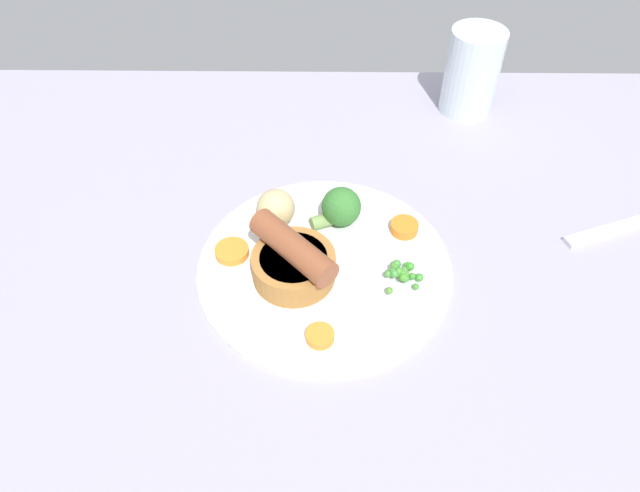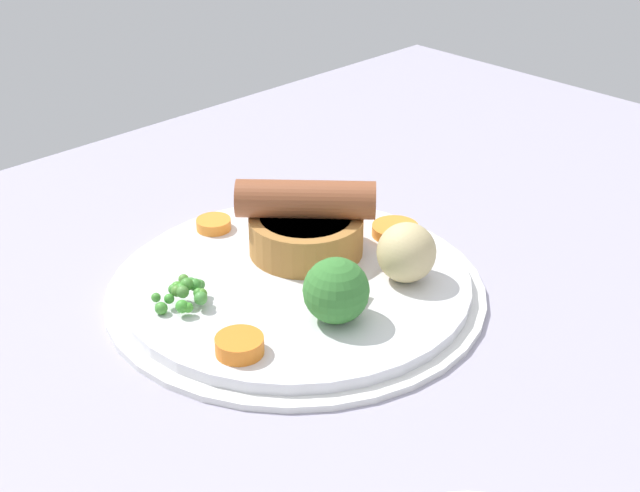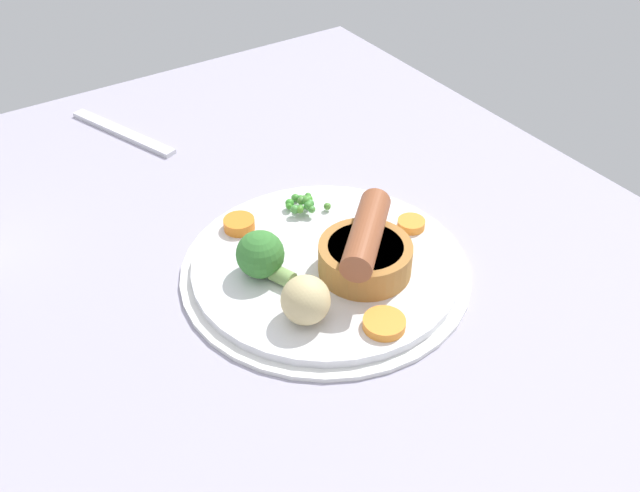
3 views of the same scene
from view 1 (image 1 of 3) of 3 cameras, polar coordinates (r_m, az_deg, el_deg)
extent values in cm
cube|color=#9E99AD|center=(68.31, -2.34, -1.34)|extent=(110.00, 80.00, 3.00)
cylinder|color=silver|center=(65.25, 0.45, -2.03)|extent=(28.99, 28.99, 0.50)
cylinder|color=silver|center=(64.91, 0.45, -1.77)|extent=(26.67, 26.67, 1.40)
cylinder|color=#AD7538|center=(61.72, -2.27, -2.04)|extent=(9.10, 9.10, 3.12)
cylinder|color=#33190C|center=(60.66, -2.31, -1.17)|extent=(7.28, 7.28, 0.30)
cylinder|color=brown|center=(59.43, -2.36, -0.12)|extent=(9.67, 9.92, 3.01)
sphere|color=#429032|center=(62.83, 7.51, -2.12)|extent=(0.78, 0.78, 0.78)
sphere|color=#4B8838|center=(62.37, 8.39, -2.48)|extent=(0.93, 0.93, 0.93)
sphere|color=#3A8D2D|center=(62.52, 9.20, -3.01)|extent=(0.75, 0.75, 0.75)
sphere|color=green|center=(63.44, 9.00, -2.04)|extent=(0.96, 0.96, 0.96)
sphere|color=#3E872F|center=(62.04, 9.58, -4.03)|extent=(0.70, 0.70, 0.70)
sphere|color=green|center=(63.64, 8.69, -1.91)|extent=(0.75, 0.75, 0.75)
sphere|color=#42922B|center=(61.84, 8.32, -3.11)|extent=(0.88, 0.88, 0.88)
sphere|color=#3C8A32|center=(62.12, 7.29, -2.53)|extent=(0.96, 0.96, 0.96)
sphere|color=#44943D|center=(61.91, 7.47, -2.73)|extent=(0.93, 0.93, 0.93)
sphere|color=#3D8C2E|center=(62.10, 8.27, -2.69)|extent=(0.86, 0.86, 0.86)
sphere|color=#498D2D|center=(62.96, 7.36, -2.03)|extent=(0.82, 0.82, 0.82)
sphere|color=#4E8A34|center=(61.22, 6.94, -4.46)|extent=(0.80, 0.80, 0.80)
sphere|color=#45882B|center=(61.94, 7.79, -2.69)|extent=(0.78, 0.78, 0.78)
sphere|color=#49832F|center=(62.14, 8.56, -2.85)|extent=(0.87, 0.87, 0.87)
sphere|color=#458B34|center=(62.09, 8.13, -2.70)|extent=(0.73, 0.73, 0.73)
sphere|color=#47923C|center=(62.17, 6.84, -2.77)|extent=(0.79, 0.79, 0.79)
sphere|color=#46923C|center=(63.28, 7.68, -1.78)|extent=(0.98, 0.98, 0.98)
sphere|color=#408A31|center=(61.92, 7.88, -2.52)|extent=(0.97, 0.97, 0.97)
sphere|color=#3F8931|center=(61.91, 8.55, -3.24)|extent=(0.83, 0.83, 0.83)
sphere|color=#428E33|center=(63.02, 9.90, -3.12)|extent=(0.93, 0.93, 0.93)
sphere|color=#387A33|center=(67.04, 2.14, 3.95)|extent=(4.69, 4.69, 4.69)
cylinder|color=#7A9E56|center=(67.37, 0.09, 2.46)|extent=(2.79, 2.41, 1.64)
ellipsoid|color=#CCB77F|center=(67.11, -4.45, 3.81)|extent=(5.54, 5.51, 4.57)
cylinder|color=orange|center=(57.59, -0.01, -8.99)|extent=(4.01, 4.01, 0.91)
cylinder|color=orange|center=(65.38, -8.81, -0.54)|extent=(4.11, 4.11, 0.88)
cylinder|color=orange|center=(67.76, 8.43, 1.87)|extent=(4.43, 4.43, 1.18)
cube|color=silver|center=(79.25, 28.50, 1.85)|extent=(17.44, 7.73, 0.60)
cylinder|color=silver|center=(88.97, 14.94, 16.47)|extent=(7.84, 7.84, 12.40)
camera|label=2|loc=(0.95, 30.74, 34.14)|focal=50.00mm
camera|label=3|loc=(0.85, -40.55, 37.44)|focal=40.00mm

